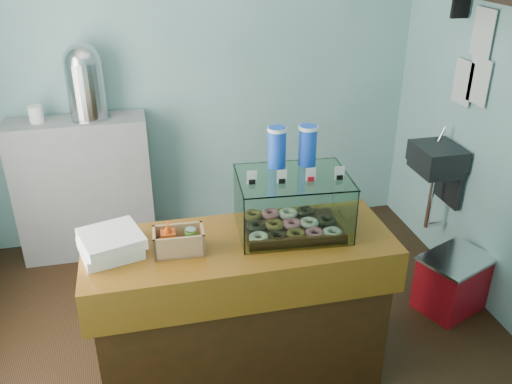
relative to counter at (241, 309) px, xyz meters
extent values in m
plane|color=black|center=(0.00, 0.25, -0.46)|extent=(3.50, 3.50, 0.00)
cube|color=#6FA2A3|center=(0.00, 1.75, 0.94)|extent=(3.50, 0.04, 2.80)
cube|color=#6FA2A3|center=(0.00, -1.25, 0.94)|extent=(3.50, 0.04, 2.80)
cube|color=black|center=(1.58, 0.80, 0.44)|extent=(0.30, 0.35, 0.15)
cube|color=black|center=(1.71, 0.80, 0.24)|extent=(0.04, 0.30, 0.35)
cylinder|color=silver|center=(1.65, 0.90, 0.56)|extent=(0.02, 0.02, 0.12)
cylinder|color=silver|center=(1.58, 0.80, 0.09)|extent=(0.04, 0.04, 0.45)
cube|color=black|center=(1.67, 0.95, 1.44)|extent=(0.12, 0.03, 0.18)
cube|color=silver|center=(1.73, 0.70, 0.99)|extent=(0.01, 0.21, 0.30)
cube|color=silver|center=(1.73, 0.87, 0.94)|extent=(0.01, 0.21, 0.30)
cube|color=silver|center=(1.73, 0.75, 1.29)|extent=(0.01, 0.21, 0.30)
cube|color=#3D1D0B|center=(0.00, 0.00, -0.04)|extent=(1.50, 0.56, 0.84)
cube|color=#50230A|center=(0.00, 0.00, 0.41)|extent=(1.60, 0.60, 0.06)
cube|color=#50230A|center=(0.00, -0.28, 0.29)|extent=(1.60, 0.04, 0.18)
cube|color=gray|center=(-0.90, 1.57, 0.09)|extent=(1.00, 0.32, 1.10)
cube|color=#371D10|center=(0.29, 0.05, 0.45)|extent=(0.53, 0.40, 0.02)
torus|color=beige|center=(0.09, -0.05, 0.48)|extent=(0.10, 0.10, 0.03)
torus|color=black|center=(0.19, -0.06, 0.48)|extent=(0.10, 0.10, 0.03)
torus|color=brown|center=(0.28, -0.07, 0.48)|extent=(0.10, 0.10, 0.03)
torus|color=#CB5F70|center=(0.38, -0.07, 0.48)|extent=(0.10, 0.10, 0.03)
torus|color=beige|center=(0.48, -0.08, 0.48)|extent=(0.10, 0.10, 0.03)
torus|color=black|center=(0.10, 0.07, 0.48)|extent=(0.10, 0.10, 0.03)
torus|color=brown|center=(0.19, 0.06, 0.48)|extent=(0.10, 0.10, 0.03)
torus|color=#CB5F70|center=(0.29, 0.05, 0.48)|extent=(0.10, 0.10, 0.03)
torus|color=beige|center=(0.39, 0.05, 0.48)|extent=(0.10, 0.10, 0.03)
torus|color=black|center=(0.48, 0.04, 0.48)|extent=(0.10, 0.10, 0.03)
torus|color=brown|center=(0.11, 0.19, 0.48)|extent=(0.10, 0.10, 0.03)
torus|color=#CB5F70|center=(0.20, 0.18, 0.48)|extent=(0.10, 0.10, 0.03)
torus|color=beige|center=(0.30, 0.17, 0.48)|extent=(0.10, 0.10, 0.03)
torus|color=black|center=(0.40, 0.17, 0.48)|extent=(0.10, 0.10, 0.03)
cube|color=white|center=(0.28, -0.15, 0.60)|extent=(0.56, 0.05, 0.31)
cube|color=white|center=(0.31, 0.26, 0.60)|extent=(0.56, 0.05, 0.31)
cube|color=white|center=(0.01, 0.07, 0.60)|extent=(0.04, 0.41, 0.31)
cube|color=white|center=(0.57, 0.03, 0.60)|extent=(0.04, 0.41, 0.31)
cube|color=white|center=(0.29, 0.05, 0.75)|extent=(0.60, 0.46, 0.01)
cube|color=silver|center=(0.07, 0.02, 0.79)|extent=(0.05, 0.01, 0.07)
cube|color=black|center=(0.07, 0.02, 0.77)|extent=(0.03, 0.02, 0.02)
cube|color=silver|center=(0.21, 0.01, 0.79)|extent=(0.05, 0.01, 0.07)
cube|color=black|center=(0.21, 0.01, 0.77)|extent=(0.03, 0.02, 0.02)
cube|color=silver|center=(0.36, 0.00, 0.79)|extent=(0.05, 0.01, 0.07)
cube|color=red|center=(0.36, 0.00, 0.77)|extent=(0.03, 0.02, 0.02)
cube|color=silver|center=(0.51, -0.01, 0.79)|extent=(0.05, 0.01, 0.07)
cube|color=black|center=(0.51, -0.01, 0.77)|extent=(0.03, 0.02, 0.02)
cylinder|color=blue|center=(0.24, 0.19, 0.87)|extent=(0.09, 0.09, 0.22)
cylinder|color=white|center=(0.24, 0.19, 0.97)|extent=(0.10, 0.10, 0.02)
cylinder|color=blue|center=(0.40, 0.18, 0.87)|extent=(0.09, 0.09, 0.22)
cylinder|color=white|center=(0.40, 0.18, 0.97)|extent=(0.10, 0.10, 0.02)
cube|color=tan|center=(-0.31, -0.03, 0.45)|extent=(0.26, 0.16, 0.01)
cube|color=tan|center=(-0.32, -0.10, 0.50)|extent=(0.25, 0.02, 0.12)
cube|color=tan|center=(-0.31, 0.04, 0.50)|extent=(0.25, 0.02, 0.12)
cube|color=tan|center=(-0.43, -0.02, 0.50)|extent=(0.02, 0.15, 0.12)
cube|color=tan|center=(-0.20, -0.03, 0.50)|extent=(0.02, 0.15, 0.12)
imported|color=#C94612|center=(-0.36, -0.02, 0.53)|extent=(0.08, 0.08, 0.16)
cylinder|color=#368A25|center=(-0.25, -0.03, 0.50)|extent=(0.06, 0.06, 0.10)
cylinder|color=silver|center=(-0.25, -0.03, 0.56)|extent=(0.05, 0.05, 0.01)
cube|color=white|center=(-0.65, 0.04, 0.47)|extent=(0.34, 0.34, 0.06)
cube|color=white|center=(-0.64, 0.03, 0.53)|extent=(0.35, 0.35, 0.06)
cylinder|color=silver|center=(-0.79, 1.58, 0.65)|extent=(0.29, 0.29, 0.01)
cylinder|color=silver|center=(-0.79, 1.58, 0.85)|extent=(0.26, 0.26, 0.40)
sphere|color=silver|center=(-0.79, 1.58, 1.05)|extent=(0.26, 0.26, 0.26)
cube|color=#AA0D18|center=(1.51, 0.28, -0.27)|extent=(0.52, 0.46, 0.37)
cube|color=silver|center=(1.51, 0.28, -0.07)|extent=(0.55, 0.49, 0.02)
camera|label=1|loc=(-0.45, -2.34, 1.91)|focal=38.00mm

